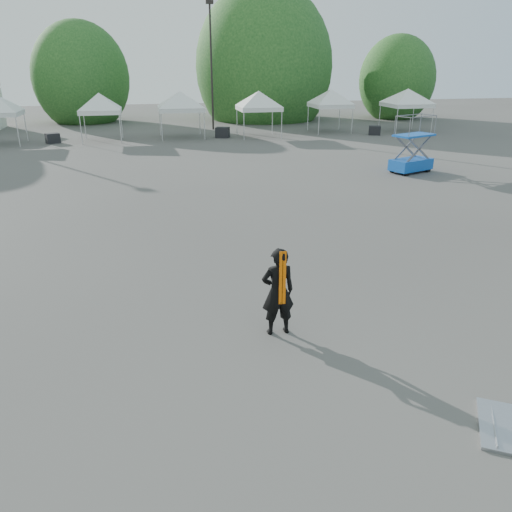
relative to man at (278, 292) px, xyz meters
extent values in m
plane|color=#474442|center=(0.25, 1.84, -0.96)|extent=(120.00, 120.00, 0.00)
cylinder|color=black|center=(3.25, 33.84, 3.79)|extent=(0.16, 0.16, 9.50)
cube|color=black|center=(3.25, 33.84, 8.69)|extent=(0.60, 0.25, 0.30)
cylinder|color=#382314|center=(-7.75, 41.84, 0.17)|extent=(0.36, 0.36, 2.27)
ellipsoid|color=#184819|center=(-7.75, 41.84, 2.97)|extent=(4.16, 4.16, 4.78)
cylinder|color=#382314|center=(9.25, 40.84, 0.44)|extent=(0.36, 0.36, 2.80)
ellipsoid|color=#184819|center=(9.25, 40.84, 3.88)|extent=(5.12, 5.12, 5.89)
cylinder|color=#382314|center=(22.25, 38.84, 0.09)|extent=(0.36, 0.36, 2.10)
ellipsoid|color=#184819|center=(22.25, 38.84, 2.67)|extent=(3.84, 3.84, 4.42)
cylinder|color=silver|center=(-10.71, 27.52, 0.04)|extent=(0.06, 0.06, 2.00)
cylinder|color=silver|center=(-10.71, 30.16, 0.04)|extent=(0.06, 0.06, 2.00)
cylinder|color=silver|center=(-6.69, 27.66, 0.04)|extent=(0.06, 0.06, 2.00)
cylinder|color=silver|center=(-4.07, 27.66, 0.04)|extent=(0.06, 0.06, 2.00)
cylinder|color=silver|center=(-6.69, 30.28, 0.04)|extent=(0.06, 0.06, 2.00)
cylinder|color=silver|center=(-4.07, 30.28, 0.04)|extent=(0.06, 0.06, 2.00)
cube|color=white|center=(-5.38, 28.97, 1.12)|extent=(2.82, 2.82, 0.30)
pyramid|color=white|center=(-5.38, 28.97, 2.37)|extent=(3.99, 3.99, 1.10)
cylinder|color=silver|center=(-1.22, 28.06, 0.04)|extent=(0.06, 0.06, 2.00)
cylinder|color=silver|center=(1.84, 28.06, 0.04)|extent=(0.06, 0.06, 2.00)
cylinder|color=silver|center=(-1.22, 31.13, 0.04)|extent=(0.06, 0.06, 2.00)
cylinder|color=silver|center=(1.84, 31.13, 0.04)|extent=(0.06, 0.06, 2.00)
cube|color=white|center=(0.31, 29.59, 1.12)|extent=(3.27, 3.27, 0.30)
pyramid|color=white|center=(0.31, 29.59, 2.37)|extent=(4.62, 4.62, 1.10)
cylinder|color=silver|center=(4.64, 27.43, 0.04)|extent=(0.06, 0.06, 2.00)
cylinder|color=silver|center=(7.48, 27.43, 0.04)|extent=(0.06, 0.06, 2.00)
cylinder|color=silver|center=(4.64, 30.27, 0.04)|extent=(0.06, 0.06, 2.00)
cylinder|color=silver|center=(7.48, 30.27, 0.04)|extent=(0.06, 0.06, 2.00)
cube|color=white|center=(6.06, 28.85, 1.12)|extent=(3.04, 3.04, 0.30)
pyramid|color=white|center=(6.06, 28.85, 2.37)|extent=(4.29, 4.29, 1.10)
cylinder|color=silver|center=(10.85, 28.83, 0.04)|extent=(0.06, 0.06, 2.00)
cylinder|color=silver|center=(13.61, 28.83, 0.04)|extent=(0.06, 0.06, 2.00)
cylinder|color=silver|center=(10.85, 31.58, 0.04)|extent=(0.06, 0.06, 2.00)
cylinder|color=silver|center=(13.61, 31.58, 0.04)|extent=(0.06, 0.06, 2.00)
cube|color=white|center=(12.23, 30.21, 1.12)|extent=(2.95, 2.95, 0.30)
pyramid|color=white|center=(12.23, 30.21, 2.37)|extent=(4.18, 4.18, 1.10)
cylinder|color=silver|center=(16.91, 27.82, 0.04)|extent=(0.06, 0.06, 2.00)
cylinder|color=silver|center=(19.97, 27.82, 0.04)|extent=(0.06, 0.06, 2.00)
cylinder|color=silver|center=(16.91, 30.89, 0.04)|extent=(0.06, 0.06, 2.00)
cylinder|color=silver|center=(19.97, 30.89, 0.04)|extent=(0.06, 0.06, 2.00)
cube|color=white|center=(18.44, 29.35, 1.12)|extent=(3.27, 3.27, 0.30)
pyramid|color=white|center=(18.44, 29.35, 2.37)|extent=(4.62, 4.62, 1.10)
imported|color=black|center=(0.00, 0.00, 0.00)|extent=(0.72, 0.49, 1.92)
cube|color=#F56504|center=(0.00, -0.19, 0.38)|extent=(0.15, 0.03, 1.15)
cube|color=#0C36A2|center=(10.90, 14.41, -0.55)|extent=(2.48, 1.85, 0.56)
cube|color=#0C36A2|center=(10.90, 14.41, 0.93)|extent=(2.37, 1.78, 0.09)
cylinder|color=black|center=(10.30, 13.67, -0.80)|extent=(0.36, 0.25, 0.33)
cylinder|color=black|center=(11.85, 14.29, -0.80)|extent=(0.36, 0.25, 0.33)
cylinder|color=black|center=(9.96, 14.53, -0.80)|extent=(0.36, 0.25, 0.33)
cylinder|color=black|center=(11.51, 15.15, -0.80)|extent=(0.36, 0.25, 0.33)
cube|color=black|center=(-8.77, 28.72, -0.62)|extent=(1.09, 0.98, 0.69)
cube|color=black|center=(3.28, 28.91, -0.58)|extent=(1.19, 1.06, 0.76)
cube|color=black|center=(15.09, 27.80, -0.62)|extent=(1.07, 0.96, 0.68)
camera|label=1|loc=(-2.44, -9.03, 4.46)|focal=35.00mm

